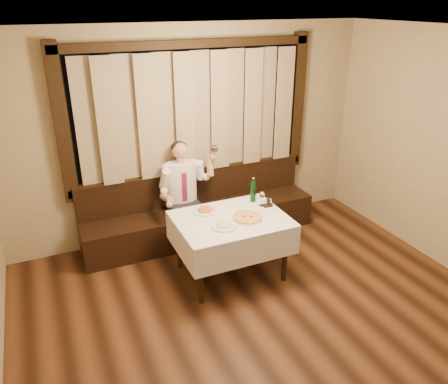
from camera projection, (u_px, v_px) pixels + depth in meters
name	position (u px, v px, depth m)	size (l,w,h in m)	color
room	(264.00, 180.00, 4.08)	(5.01, 6.01, 2.81)	black
banquette	(200.00, 215.00, 6.02)	(3.20, 0.61, 0.94)	black
dining_table	(231.00, 226.00, 5.03)	(1.27, 0.97, 0.76)	black
pizza	(247.00, 218.00, 4.96)	(0.35, 0.35, 0.04)	white
pasta_red	(205.00, 208.00, 5.12)	(0.29, 0.29, 0.10)	white
pasta_cream	(224.00, 223.00, 4.78)	(0.29, 0.29, 0.10)	white
green_bottle	(253.00, 191.00, 5.35)	(0.07, 0.07, 0.31)	#0F4617
table_wine_glass	(262.00, 196.00, 5.23)	(0.07, 0.07, 0.18)	white
cruet_caddy	(268.00, 204.00, 5.24)	(0.11, 0.06, 0.11)	black
seated_man	(184.00, 187.00, 5.65)	(0.77, 0.57, 1.40)	black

